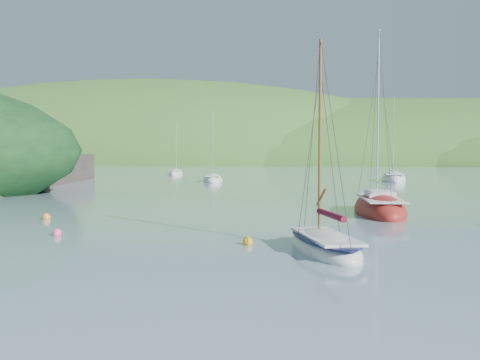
# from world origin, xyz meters

# --- Properties ---
(ground) EXTENTS (700.00, 700.00, 0.00)m
(ground) POSITION_xyz_m (0.00, 0.00, 0.00)
(ground) COLOR slate
(ground) RESTS_ON ground
(shoreline_hills) EXTENTS (690.00, 135.00, 56.00)m
(shoreline_hills) POSITION_xyz_m (-9.66, 172.42, 0.00)
(shoreline_hills) COLOR #2C5E23
(shoreline_hills) RESTS_ON ground
(daysailer_white) EXTENTS (3.90, 6.29, 9.09)m
(daysailer_white) POSITION_xyz_m (5.72, -0.01, 0.21)
(daysailer_white) COLOR silver
(daysailer_white) RESTS_ON ground
(sloop_red) EXTENTS (3.47, 8.83, 12.83)m
(sloop_red) POSITION_xyz_m (9.25, 13.45, 0.23)
(sloop_red) COLOR maroon
(sloop_red) RESTS_ON ground
(distant_sloop_a) EXTENTS (3.82, 7.43, 10.11)m
(distant_sloop_a) POSITION_xyz_m (-8.33, 46.71, 0.18)
(distant_sloop_a) COLOR silver
(distant_sloop_a) RESTS_ON ground
(distant_sloop_b) EXTENTS (3.55, 8.79, 12.31)m
(distant_sloop_b) POSITION_xyz_m (15.04, 51.32, 0.20)
(distant_sloop_b) COLOR silver
(distant_sloop_b) RESTS_ON ground
(distant_sloop_c) EXTENTS (3.07, 6.57, 9.02)m
(distant_sloop_c) POSITION_xyz_m (-18.56, 65.66, 0.16)
(distant_sloop_c) COLOR silver
(distant_sloop_c) RESTS_ON ground
(mooring_buoys) EXTENTS (25.00, 7.90, 0.48)m
(mooring_buoys) POSITION_xyz_m (-1.98, 4.85, 0.12)
(mooring_buoys) COLOR gold
(mooring_buoys) RESTS_ON ground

